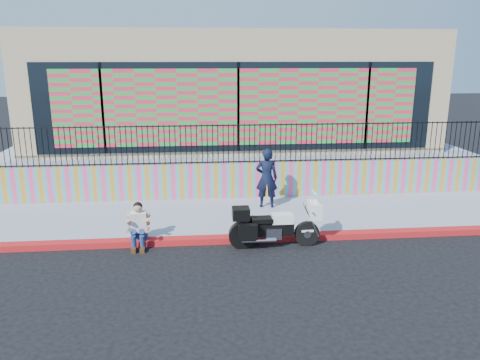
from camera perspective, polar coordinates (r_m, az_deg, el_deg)
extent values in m
plane|color=black|center=(11.64, 1.66, -7.45)|extent=(90.00, 90.00, 0.00)
cube|color=#A10B23|center=(11.61, 1.67, -7.11)|extent=(16.00, 0.30, 0.15)
cube|color=gray|center=(13.14, 0.78, -4.43)|extent=(16.00, 3.00, 0.15)
cube|color=#FF437E|center=(14.48, 0.11, -0.01)|extent=(16.00, 0.20, 1.10)
cube|color=gray|center=(19.45, -1.34, 3.61)|extent=(16.00, 10.00, 1.25)
cube|color=tan|center=(18.91, -1.34, 11.32)|extent=(14.00, 8.00, 4.00)
cube|color=black|center=(14.95, -0.21, 8.85)|extent=(12.60, 0.04, 2.80)
cube|color=#D93048|center=(14.92, -0.20, 8.83)|extent=(11.48, 0.02, 2.40)
cylinder|color=black|center=(11.39, 8.15, -6.49)|extent=(0.60, 0.13, 0.60)
cylinder|color=black|center=(11.14, 0.34, -6.83)|extent=(0.60, 0.13, 0.60)
cube|color=black|center=(11.18, 4.31, -5.94)|extent=(0.86, 0.25, 0.31)
cube|color=silver|center=(11.20, 4.07, -6.38)|extent=(0.36, 0.31, 0.27)
cube|color=white|center=(11.12, 5.17, -4.67)|extent=(0.50, 0.29, 0.22)
cube|color=black|center=(11.05, 2.70, -4.86)|extent=(0.50, 0.31, 0.11)
cube|color=white|center=(11.22, 9.08, -3.64)|extent=(0.27, 0.47, 0.38)
cube|color=silver|center=(11.15, 9.32, -2.21)|extent=(0.17, 0.42, 0.31)
cube|color=black|center=(10.94, 0.11, -4.09)|extent=(0.40, 0.38, 0.27)
cube|color=black|center=(10.82, 0.97, -6.36)|extent=(0.44, 0.16, 0.36)
cube|color=black|center=(11.33, 0.66, -5.37)|extent=(0.44, 0.16, 0.36)
cube|color=white|center=(11.35, 8.17, -6.06)|extent=(0.29, 0.15, 0.05)
imported|color=black|center=(13.49, 3.27, 0.24)|extent=(0.68, 0.49, 1.73)
cube|color=navy|center=(11.61, -12.12, -6.57)|extent=(0.36, 0.28, 0.18)
cube|color=silver|center=(11.45, -12.23, -5.01)|extent=(0.38, 0.27, 0.54)
sphere|color=tan|center=(11.30, -12.35, -3.36)|extent=(0.21, 0.21, 0.21)
cube|color=#472814|center=(11.29, -12.82, -8.28)|extent=(0.11, 0.26, 0.10)
cube|color=#472814|center=(11.26, -11.80, -8.28)|extent=(0.11, 0.26, 0.10)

